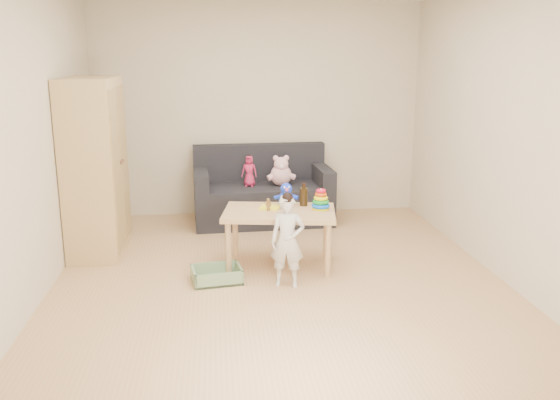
{
  "coord_description": "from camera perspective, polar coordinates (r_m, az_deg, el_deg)",
  "views": [
    {
      "loc": [
        -0.54,
        -5.1,
        1.99
      ],
      "look_at": [
        0.05,
        0.25,
        0.65
      ],
      "focal_mm": 38.0,
      "sensor_mm": 36.0,
      "label": 1
    }
  ],
  "objects": [
    {
      "name": "toddler",
      "position": [
        5.14,
        0.71,
        -4.09
      ],
      "size": [
        0.33,
        0.26,
        0.8
      ],
      "primitive_type": "imported",
      "rotation": [
        0.0,
        0.0,
        -0.22
      ],
      "color": "silver",
      "rests_on": "ground"
    },
    {
      "name": "wooden_figure",
      "position": [
        5.55,
        -1.13,
        -0.44
      ],
      "size": [
        0.06,
        0.05,
        0.12
      ],
      "primitive_type": null,
      "rotation": [
        0.0,
        0.0,
        -0.25
      ],
      "color": "brown",
      "rests_on": "play_table"
    },
    {
      "name": "yellow_book",
      "position": [
        5.66,
        -0.96,
        -0.7
      ],
      "size": [
        0.23,
        0.23,
        0.01
      ],
      "primitive_type": "cube",
      "rotation": [
        0.0,
        0.0,
        -0.3
      ],
      "color": "#FFF31A",
      "rests_on": "play_table"
    },
    {
      "name": "brown_bottle",
      "position": [
        5.74,
        2.29,
        0.38
      ],
      "size": [
        0.08,
        0.08,
        0.22
      ],
      "color": "black",
      "rests_on": "play_table"
    },
    {
      "name": "pink_bear",
      "position": [
        7.02,
        0.09,
        2.64
      ],
      "size": [
        0.33,
        0.31,
        0.31
      ],
      "primitive_type": null,
      "rotation": [
        0.0,
        0.0,
        0.35
      ],
      "color": "#FFBBCC",
      "rests_on": "sofa"
    },
    {
      "name": "blue_plush",
      "position": [
        5.71,
        0.59,
        0.56
      ],
      "size": [
        0.24,
        0.22,
        0.23
      ],
      "primitive_type": null,
      "rotation": [
        0.0,
        0.0,
        -0.46
      ],
      "color": "#1C3EFF",
      "rests_on": "play_table"
    },
    {
      "name": "storage_bin",
      "position": [
        5.36,
        -6.11,
        -7.14
      ],
      "size": [
        0.48,
        0.39,
        0.13
      ],
      "primitive_type": null,
      "rotation": [
        0.0,
        0.0,
        0.15
      ],
      "color": "gray",
      "rests_on": "ground"
    },
    {
      "name": "ring_stacker",
      "position": [
        5.61,
        3.94,
        -0.13
      ],
      "size": [
        0.17,
        0.17,
        0.2
      ],
      "color": "#CABD0A",
      "rests_on": "play_table"
    },
    {
      "name": "play_table",
      "position": [
        5.65,
        -0.06,
        -3.71
      ],
      "size": [
        1.13,
        0.81,
        0.55
      ],
      "primitive_type": "cube",
      "rotation": [
        0.0,
        0.0,
        -0.16
      ],
      "color": "tan",
      "rests_on": "ground"
    },
    {
      "name": "sofa",
      "position": [
        7.13,
        -1.67,
        -0.33
      ],
      "size": [
        1.65,
        0.88,
        0.46
      ],
      "primitive_type": "cube",
      "rotation": [
        0.0,
        0.0,
        0.05
      ],
      "color": "black",
      "rests_on": "ground"
    },
    {
      "name": "doll",
      "position": [
        6.98,
        -2.97,
        2.77
      ],
      "size": [
        0.21,
        0.16,
        0.36
      ],
      "primitive_type": "imported",
      "rotation": [
        0.0,
        0.0,
        -0.25
      ],
      "color": "#C42455",
      "rests_on": "sofa"
    },
    {
      "name": "wardrobe",
      "position": [
        6.22,
        -17.38,
        3.06
      ],
      "size": [
        0.49,
        0.98,
        1.76
      ],
      "primitive_type": "cube",
      "color": "tan",
      "rests_on": "ground"
    },
    {
      "name": "room",
      "position": [
        5.17,
        -0.25,
        6.31
      ],
      "size": [
        4.5,
        4.5,
        4.5
      ],
      "color": "tan",
      "rests_on": "ground"
    }
  ]
}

